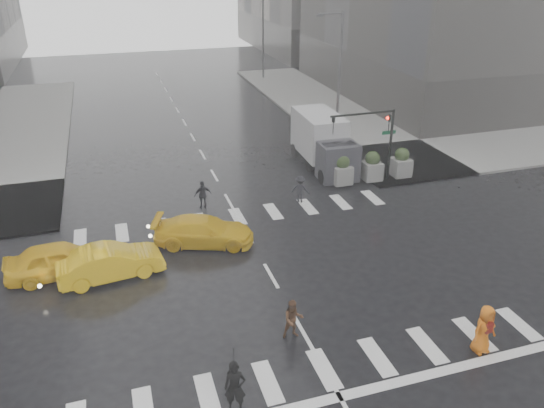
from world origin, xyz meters
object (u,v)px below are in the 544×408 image
object	(u,v)px
traffic_signal_pole	(377,132)
pedestrian_orange	(484,329)
pedestrian_brown	(293,319)
taxi_front	(59,260)
box_truck	(324,141)
taxi_mid	(110,262)

from	to	relation	value
traffic_signal_pole	pedestrian_orange	xyz separation A→B (m)	(-3.38, -14.81, -2.28)
pedestrian_brown	taxi_front	size ratio (longest dim) A/B	0.35
pedestrian_brown	box_truck	distance (m)	17.10
pedestrian_orange	taxi_front	bearing A→B (deg)	139.35
traffic_signal_pole	taxi_mid	bearing A→B (deg)	-158.96
pedestrian_orange	taxi_front	xyz separation A→B (m)	(-14.35, 9.67, -0.18)
taxi_mid	taxi_front	bearing A→B (deg)	60.29
traffic_signal_pole	box_truck	size ratio (longest dim) A/B	0.71
traffic_signal_pole	box_truck	distance (m)	4.03
pedestrian_orange	taxi_front	size ratio (longest dim) A/B	0.42
pedestrian_brown	taxi_mid	distance (m)	8.67
taxi_mid	box_truck	distance (m)	16.54
taxi_front	pedestrian_brown	bearing A→B (deg)	-134.70
pedestrian_orange	taxi_mid	bearing A→B (deg)	137.58
pedestrian_orange	taxi_mid	size ratio (longest dim) A/B	0.42
taxi_front	pedestrian_orange	bearing A→B (deg)	-128.64
taxi_front	taxi_mid	bearing A→B (deg)	-116.90
taxi_mid	pedestrian_orange	bearing A→B (deg)	-133.21
taxi_front	taxi_mid	distance (m)	2.28
taxi_front	taxi_mid	world-z (taller)	taxi_front
taxi_front	box_truck	size ratio (longest dim) A/B	0.70
pedestrian_brown	taxi_front	world-z (taller)	pedestrian_brown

